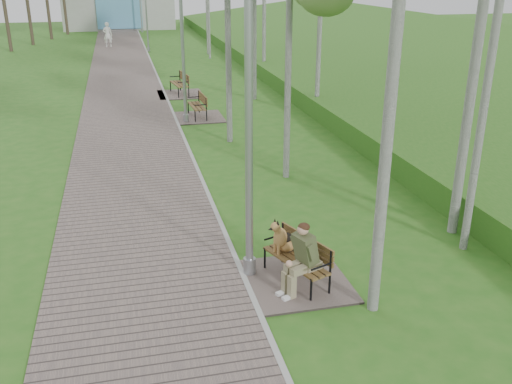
{
  "coord_description": "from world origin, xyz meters",
  "views": [
    {
      "loc": [
        -1.87,
        -6.56,
        5.25
      ],
      "look_at": [
        0.58,
        3.83,
        1.07
      ],
      "focal_mm": 40.0,
      "sensor_mm": 36.0,
      "label": 1
    }
  ],
  "objects": [
    {
      "name": "kerb",
      "position": [
        0.0,
        21.5,
        0.03
      ],
      "size": [
        0.1,
        67.0,
        0.05
      ],
      "primitive_type": "cube",
      "color": "#999993",
      "rests_on": "ground"
    },
    {
      "name": "lamp_post_far",
      "position": [
        0.34,
        46.95,
        2.45
      ],
      "size": [
        0.2,
        0.2,
        5.24
      ],
      "color": "#94969B",
      "rests_on": "ground"
    },
    {
      "name": "bench_second",
      "position": [
        0.83,
        14.48,
        0.21
      ],
      "size": [
        1.83,
        2.03,
        1.12
      ],
      "color": "#635550",
      "rests_on": "ground"
    },
    {
      "name": "building_north",
      "position": [
        -1.5,
        50.97,
        1.99
      ],
      "size": [
        10.0,
        5.2,
        4.0
      ],
      "color": "#9E9E99",
      "rests_on": "ground"
    },
    {
      "name": "bench_main",
      "position": [
        0.83,
        1.95,
        0.43
      ],
      "size": [
        1.74,
        1.94,
        1.52
      ],
      "color": "#635550",
      "rests_on": "ground"
    },
    {
      "name": "embankment",
      "position": [
        12.0,
        20.0,
        0.0
      ],
      "size": [
        14.0,
        70.0,
        1.6
      ],
      "primitive_type": "cube",
      "color": "#457526",
      "rests_on": "ground"
    },
    {
      "name": "ground",
      "position": [
        0.0,
        0.0,
        0.0
      ],
      "size": [
        120.0,
        120.0,
        0.0
      ],
      "primitive_type": "plane",
      "color": "#286119",
      "rests_on": "ground"
    },
    {
      "name": "pedestrian_near",
      "position": [
        -2.53,
        36.74,
        0.88
      ],
      "size": [
        0.67,
        0.48,
        1.75
      ],
      "primitive_type": "imported",
      "rotation": [
        0.0,
        0.0,
        3.05
      ],
      "color": "white",
      "rests_on": "ground"
    },
    {
      "name": "lamp_post_third",
      "position": [
        0.15,
        33.82,
        2.25
      ],
      "size": [
        0.19,
        0.19,
        4.81
      ],
      "color": "#94969B",
      "rests_on": "ground"
    },
    {
      "name": "bench_third",
      "position": [
        0.64,
        18.88,
        0.23
      ],
      "size": [
        1.96,
        2.18,
        1.2
      ],
      "color": "#635550",
      "rests_on": "ground"
    },
    {
      "name": "lamp_post_near",
      "position": [
        0.13,
        2.44,
        2.75
      ],
      "size": [
        0.23,
        0.23,
        5.88
      ],
      "color": "#94969B",
      "rests_on": "ground"
    },
    {
      "name": "lamp_post_second",
      "position": [
        0.33,
        13.87,
        2.46
      ],
      "size": [
        0.2,
        0.2,
        5.27
      ],
      "color": "#94969B",
      "rests_on": "ground"
    },
    {
      "name": "walkway",
      "position": [
        -1.75,
        21.5,
        0.02
      ],
      "size": [
        3.5,
        67.0,
        0.04
      ],
      "primitive_type": "cube",
      "color": "#635550",
      "rests_on": "ground"
    }
  ]
}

